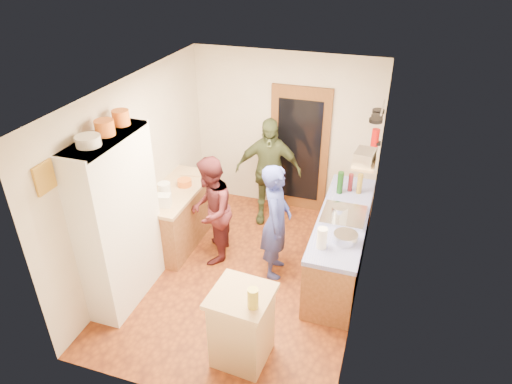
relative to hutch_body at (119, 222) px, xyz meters
The scene contains 44 objects.
floor 1.89m from the hutch_body, 31.61° to the left, with size 3.00×4.00×0.02m, color brown.
ceiling 2.15m from the hutch_body, 31.61° to the left, with size 3.00×4.00×0.02m, color silver.
wall_back 3.10m from the hutch_body, 65.17° to the left, with size 3.00×0.02×2.60m, color beige.
wall_front 1.79m from the hutch_body, 42.95° to the right, with size 3.00×0.02×2.60m, color beige.
wall_left 0.85m from the hutch_body, 104.71° to the left, with size 0.02×4.00×2.60m, color beige.
wall_right 2.93m from the hutch_body, 15.89° to the left, with size 0.02×4.00×2.60m, color beige.
door_frame 3.17m from the hutch_body, 60.77° to the left, with size 0.95×0.06×2.10m, color brown.
door_glass 3.14m from the hutch_body, 60.46° to the left, with size 0.70×0.02×1.70m, color black.
hutch_body is the anchor object (origin of this frame).
hutch_top_shelf 1.08m from the hutch_body, ahead, with size 0.40×1.14×0.04m, color white.
plate_stack 1.18m from the hutch_body, 90.00° to the right, with size 0.26×0.26×0.11m, color white.
orange_pot_a 1.18m from the hutch_body, 90.00° to the left, with size 0.21×0.21×0.17m, color orange.
orange_pot_b 1.24m from the hutch_body, 90.00° to the left, with size 0.19×0.19×0.17m, color orange.
left_counter_base 1.42m from the hutch_body, 85.43° to the left, with size 0.60×1.40×0.85m, color #9C613A.
left_counter_top 1.27m from the hutch_body, 85.43° to the left, with size 0.64×1.44×0.05m, color tan.
toaster 0.81m from the hutch_body, 79.17° to the left, with size 0.22×0.15×0.17m, color white.
kettle 1.04m from the hutch_body, 87.22° to the left, with size 0.18×0.18×0.20m, color white.
orange_bowl 1.41m from the hutch_body, 82.60° to the left, with size 0.21×0.21×0.09m, color orange.
chopping_board 1.77m from the hutch_body, 86.09° to the left, with size 0.30×0.22×0.03m, color tan.
right_counter_base 2.90m from the hutch_body, 27.47° to the left, with size 0.60×2.20×0.84m, color #9C613A.
right_counter_top 2.83m from the hutch_body, 27.47° to the left, with size 0.62×2.22×0.06m, color #222DB8.
hob 2.81m from the hutch_body, 27.02° to the left, with size 0.55×0.58×0.04m, color silver.
pot_on_hob 2.73m from the hutch_body, 26.25° to the left, with size 0.21×0.21×0.13m, color silver.
bottle_a 3.00m from the hutch_body, 38.42° to the left, with size 0.08×0.08×0.33m, color #143F14.
bottle_b 3.17m from the hutch_body, 38.52° to the left, with size 0.07×0.07×0.26m, color #591419.
bottle_c 3.26m from the hutch_body, 36.70° to the left, with size 0.07×0.07×0.30m, color olive.
paper_towel 2.41m from the hutch_body, 12.56° to the left, with size 0.12×0.12×0.26m, color white.
mixing_bowl 2.70m from the hutch_body, 15.53° to the left, with size 0.29×0.29×0.11m, color silver.
island_base 1.93m from the hutch_body, 16.76° to the right, with size 0.55×0.55×0.86m, color tan.
island_top 1.82m from the hutch_body, 16.76° to the right, with size 0.62×0.62×0.05m, color tan.
cutting_board 1.76m from the hutch_body, 15.52° to the right, with size 0.35×0.28×0.02m, color white.
oil_jar 2.01m from the hutch_body, 18.99° to the right, with size 0.11×0.11×0.22m, color #AD9E2D.
pan_rail 3.73m from the hutch_body, 40.11° to the left, with size 0.02×0.02×0.65m, color silver.
pan_hang_a 3.55m from the hutch_body, 38.53° to the left, with size 0.18×0.18×0.05m, color black.
pan_hang_b 3.67m from the hutch_body, 41.04° to the left, with size 0.16×0.16×0.05m, color black.
pan_hang_c 3.80m from the hutch_body, 43.36° to the left, with size 0.17×0.17×0.05m, color black.
wall_shelf 3.01m from the hutch_body, 25.09° to the left, with size 0.26×0.42×0.03m, color tan.
radio 3.03m from the hutch_body, 25.09° to the left, with size 0.22×0.30×0.15m, color silver.
ext_bracket 3.75m from the hutch_body, 42.07° to the left, with size 0.06×0.10×0.04m, color black.
fire_extinguisher 3.71m from the hutch_body, 42.69° to the left, with size 0.11×0.11×0.32m, color red.
picture_frame 1.22m from the hutch_body, 103.50° to the right, with size 0.03×0.25×0.30m, color gold.
person_hob 1.99m from the hutch_body, 30.10° to the left, with size 0.59×0.39×1.63m, color #303C93.
person_left 1.35m from the hutch_body, 55.08° to the left, with size 0.76×0.59×1.57m, color #4C1B21.
person_back 2.55m from the hutch_body, 61.61° to the left, with size 1.02×0.43×1.75m, color #384226.
Camera 1 is at (1.65, -4.60, 4.11)m, focal length 32.00 mm.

